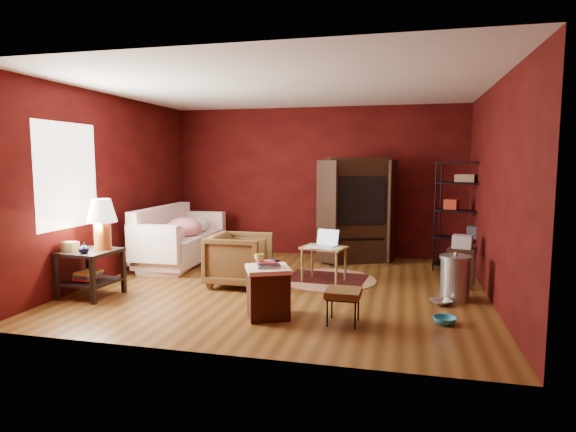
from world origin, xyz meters
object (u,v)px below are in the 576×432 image
Objects in this scene: laptop_desk at (324,250)px; tv_armoire at (356,208)px; armchair at (239,257)px; wire_shelving at (465,212)px; sofa at (179,243)px; side_table at (96,238)px; hamper at (268,291)px.

tv_armoire is (0.30, 1.61, 0.49)m from laptop_desk.
tv_armoire is at bearing -35.39° from armchair.
armchair is at bearing -135.15° from wire_shelving.
sofa is at bearing -155.73° from wire_shelving.
wire_shelving is (1.79, -0.40, 0.02)m from tv_armoire.
wire_shelving is (2.08, 1.21, 0.50)m from laptop_desk.
sofa is at bearing -179.57° from laptop_desk.
hamper is at bearing -7.55° from side_table.
laptop_desk is (0.36, 1.75, 0.17)m from hamper.
wire_shelving is at bearing 44.16° from laptop_desk.
side_table is 0.72× the size of wire_shelving.
laptop_desk is at bearing -68.39° from armchair.
side_table is at bearing -139.21° from laptop_desk.
tv_armoire is at bearing 78.87° from hamper.
armchair is (1.51, -1.11, 0.04)m from sofa.
side_table is 3.17m from laptop_desk.
hamper is (2.46, -0.33, -0.47)m from side_table.
side_table is 1.92× the size of hamper.
sofa is 2.46× the size of laptop_desk.
laptop_desk is (1.16, 0.47, 0.06)m from armchair.
tv_armoire is 1.04× the size of wire_shelving.
laptop_desk is at bearing 26.78° from side_table.
wire_shelving is at bearing -63.01° from armchair.
sofa is 2.11m from side_table.
armchair reaches higher than hamper.
armchair is 3.70m from wire_shelving.
tv_armoire reaches higher than wire_shelving.
armchair is 1.08× the size of laptop_desk.
armchair is 1.95m from side_table.
armchair is 1.51m from hamper.
sofa is at bearing 53.25° from armchair.
tv_armoire reaches higher than armchair.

